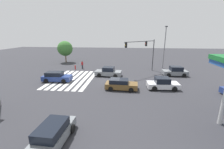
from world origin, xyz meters
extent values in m
plane|color=#333338|center=(0.00, 0.00, 0.00)|extent=(109.26, 109.26, 0.00)
cube|color=silver|center=(0.00, -9.29, 0.00)|extent=(10.56, 0.60, 0.01)
cube|color=silver|center=(0.00, -8.34, 0.00)|extent=(10.56, 0.60, 0.01)
cube|color=silver|center=(0.00, -7.39, 0.00)|extent=(10.56, 0.60, 0.01)
cube|color=silver|center=(0.00, -6.44, 0.00)|extent=(10.56, 0.60, 0.01)
cube|color=silver|center=(0.00, -5.49, 0.00)|extent=(10.56, 0.60, 0.01)
cube|color=silver|center=(0.00, -4.54, 0.00)|extent=(10.56, 0.60, 0.01)
cube|color=silver|center=(0.00, -3.59, 0.00)|extent=(10.56, 0.60, 0.01)
cylinder|color=#47474C|center=(-7.41, 7.41, 3.05)|extent=(0.18, 0.18, 6.10)
cylinder|color=#47474C|center=(-4.61, 4.61, 5.85)|extent=(5.70, 5.70, 0.12)
cube|color=black|center=(-5.73, 5.73, 5.38)|extent=(0.40, 0.40, 0.84)
sphere|color=red|center=(-5.62, 5.62, 5.38)|extent=(0.16, 0.16, 0.16)
cube|color=black|center=(-2.08, 2.08, 5.38)|extent=(0.40, 0.40, 0.84)
sphere|color=gold|center=(-1.97, 1.97, 5.38)|extent=(0.16, 0.16, 0.16)
cube|color=silver|center=(3.07, 7.20, 0.52)|extent=(2.05, 4.21, 0.67)
cube|color=black|center=(3.08, 7.08, 1.21)|extent=(1.75, 1.89, 0.73)
cylinder|color=black|center=(2.06, 8.43, 0.33)|extent=(0.25, 0.68, 0.67)
cylinder|color=black|center=(3.96, 8.52, 0.33)|extent=(0.25, 0.68, 0.67)
cylinder|color=black|center=(2.18, 5.88, 0.33)|extent=(0.25, 0.68, 0.67)
cylinder|color=black|center=(4.08, 5.97, 0.33)|extent=(0.25, 0.68, 0.67)
cube|color=gray|center=(14.81, -2.56, 0.52)|extent=(4.90, 1.82, 0.67)
cube|color=black|center=(14.60, -2.55, 1.16)|extent=(2.51, 1.58, 0.61)
cylinder|color=black|center=(13.34, -1.65, 0.33)|extent=(0.67, 0.24, 0.66)
cylinder|color=black|center=(13.28, -3.37, 0.33)|extent=(0.67, 0.24, 0.66)
cube|color=gray|center=(-2.38, -0.90, 0.55)|extent=(2.25, 4.65, 0.73)
cube|color=black|center=(-2.38, -0.86, 1.26)|extent=(1.86, 2.04, 0.70)
cylinder|color=black|center=(-1.51, -2.37, 0.33)|extent=(0.27, 0.68, 0.67)
cylinder|color=black|center=(-3.46, -2.23, 0.33)|extent=(0.27, 0.68, 0.67)
cylinder|color=black|center=(-1.30, 0.42, 0.33)|extent=(0.27, 0.68, 0.67)
cylinder|color=black|center=(-3.25, 0.57, 0.33)|extent=(0.27, 0.68, 0.67)
cube|color=brown|center=(3.85, 1.67, 0.52)|extent=(2.03, 4.33, 0.71)
cube|color=black|center=(3.83, 1.32, 1.14)|extent=(1.76, 2.51, 0.53)
cylinder|color=black|center=(2.99, 3.03, 0.31)|extent=(0.25, 0.63, 0.61)
cylinder|color=black|center=(4.84, 2.93, 0.31)|extent=(0.25, 0.63, 0.61)
cylinder|color=black|center=(2.85, 0.40, 0.31)|extent=(0.25, 0.63, 0.61)
cylinder|color=black|center=(4.71, 0.31, 0.31)|extent=(0.25, 0.63, 0.61)
cube|color=navy|center=(1.43, -8.45, 0.55)|extent=(1.89, 4.42, 0.73)
cube|color=black|center=(1.44, -8.84, 1.21)|extent=(1.65, 2.49, 0.60)
cylinder|color=black|center=(0.49, -7.12, 0.33)|extent=(0.24, 0.66, 0.65)
cylinder|color=black|center=(2.29, -7.07, 0.33)|extent=(0.24, 0.66, 0.65)
cylinder|color=black|center=(0.57, -9.83, 0.33)|extent=(0.24, 0.66, 0.65)
cylinder|color=black|center=(2.37, -9.78, 0.33)|extent=(0.24, 0.66, 0.65)
cube|color=gray|center=(-3.79, 10.77, 0.55)|extent=(1.95, 4.21, 0.73)
cube|color=black|center=(-3.79, 10.93, 1.28)|extent=(1.70, 2.04, 0.74)
cylinder|color=black|center=(-2.82, 9.50, 0.33)|extent=(0.24, 0.66, 0.65)
cylinder|color=black|center=(-4.69, 9.45, 0.33)|extent=(0.24, 0.66, 0.65)
cylinder|color=black|center=(-2.89, 12.08, 0.33)|extent=(0.24, 0.66, 0.65)
cylinder|color=black|center=(-4.76, 12.03, 0.33)|extent=(0.24, 0.66, 0.65)
cylinder|color=#38383D|center=(-7.46, -7.00, 0.40)|extent=(0.14, 0.14, 0.80)
cylinder|color=#38383D|center=(-7.35, -7.12, 0.40)|extent=(0.14, 0.14, 0.80)
cube|color=#B22328|center=(-7.40, -7.06, 1.11)|extent=(0.41, 0.41, 0.63)
sphere|color=#8C6647|center=(-7.40, -7.06, 1.53)|extent=(0.22, 0.22, 0.22)
cylinder|color=slate|center=(-9.48, 9.95, 4.22)|extent=(0.16, 0.16, 8.45)
cube|color=#333338|center=(-9.48, 9.95, 8.55)|extent=(0.80, 0.36, 0.20)
cylinder|color=brown|center=(-13.84, -13.28, 0.97)|extent=(0.26, 0.26, 1.95)
sphere|color=#3D7533|center=(-13.84, -13.28, 3.54)|extent=(3.74, 3.74, 3.74)
cylinder|color=red|center=(-6.62, -8.35, 0.35)|extent=(0.22, 0.22, 0.70)
sphere|color=red|center=(-6.62, -8.35, 0.76)|extent=(0.20, 0.20, 0.20)
camera|label=1|loc=(22.74, 2.31, 7.30)|focal=24.00mm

